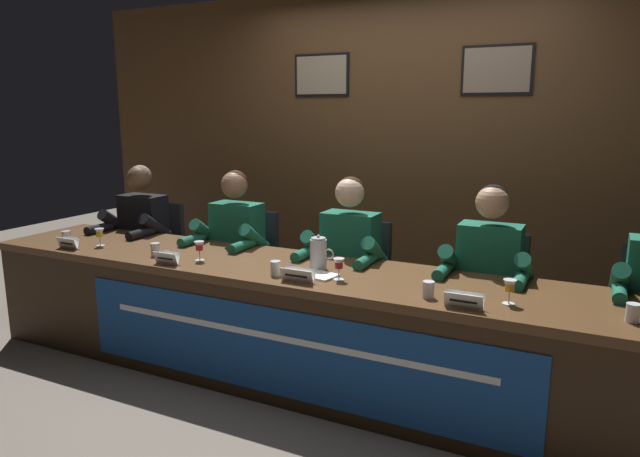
{
  "coord_description": "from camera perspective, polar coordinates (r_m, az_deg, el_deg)",
  "views": [
    {
      "loc": [
        1.45,
        -2.93,
        1.65
      ],
      "look_at": [
        0.0,
        0.0,
        0.97
      ],
      "focal_mm": 32.14,
      "sensor_mm": 36.0,
      "label": 1
    }
  ],
  "objects": [
    {
      "name": "juice_glass_far_left",
      "position": [
        4.26,
        -21.09,
        -0.5
      ],
      "size": [
        0.06,
        0.06,
        0.12
      ],
      "color": "white",
      "rests_on": "conference_table"
    },
    {
      "name": "nameplate_left",
      "position": [
        3.63,
        -14.97,
        -2.84
      ],
      "size": [
        0.17,
        0.06,
        0.08
      ],
      "color": "white",
      "rests_on": "conference_table"
    },
    {
      "name": "panelist_far_left",
      "position": [
        4.72,
        -17.8,
        -0.29
      ],
      "size": [
        0.51,
        0.48,
        1.23
      ],
      "color": "black",
      "rests_on": "ground_plane"
    },
    {
      "name": "water_cup_far_left",
      "position": [
        4.46,
        -23.92,
        -0.83
      ],
      "size": [
        0.06,
        0.06,
        0.08
      ],
      "color": "silver",
      "rests_on": "conference_table"
    },
    {
      "name": "chair_left",
      "position": [
        4.38,
        -7.24,
        -4.42
      ],
      "size": [
        0.44,
        0.44,
        0.9
      ],
      "color": "black",
      "rests_on": "ground_plane"
    },
    {
      "name": "chair_far_left",
      "position": [
        4.92,
        -15.99,
        -3.0
      ],
      "size": [
        0.44,
        0.44,
        0.9
      ],
      "color": "black",
      "rests_on": "ground_plane"
    },
    {
      "name": "wall_back_panelled",
      "position": [
        4.7,
        8.32,
        7.34
      ],
      "size": [
        5.98,
        0.14,
        2.6
      ],
      "color": "brown",
      "rests_on": "ground_plane"
    },
    {
      "name": "water_cup_center",
      "position": [
        3.28,
        -4.45,
        -4.05
      ],
      "size": [
        0.06,
        0.06,
        0.08
      ],
      "color": "silver",
      "rests_on": "conference_table"
    },
    {
      "name": "nameplate_far_left",
      "position": [
        4.26,
        -23.75,
        -1.32
      ],
      "size": [
        0.17,
        0.06,
        0.08
      ],
      "color": "white",
      "rests_on": "conference_table"
    },
    {
      "name": "water_cup_right",
      "position": [
        2.95,
        10.74,
        -6.07
      ],
      "size": [
        0.06,
        0.06,
        0.08
      ],
      "color": "silver",
      "rests_on": "conference_table"
    },
    {
      "name": "chair_center",
      "position": [
        3.98,
        3.66,
        -6.04
      ],
      "size": [
        0.44,
        0.44,
        0.9
      ],
      "color": "black",
      "rests_on": "ground_plane"
    },
    {
      "name": "conference_table",
      "position": [
        3.36,
        -0.94,
        -8.13
      ],
      "size": [
        4.78,
        0.78,
        0.72
      ],
      "color": "brown",
      "rests_on": "ground_plane"
    },
    {
      "name": "ground_plane",
      "position": [
        3.66,
        -0.0,
        -15.07
      ],
      "size": [
        12.0,
        12.0,
        0.0
      ],
      "primitive_type": "plane",
      "color": "#70665B"
    },
    {
      "name": "panelist_right",
      "position": [
        3.48,
        16.2,
        -4.36
      ],
      "size": [
        0.51,
        0.48,
        1.23
      ],
      "color": "black",
      "rests_on": "ground_plane"
    },
    {
      "name": "water_cup_left",
      "position": [
        3.86,
        -16.06,
        -2.09
      ],
      "size": [
        0.06,
        0.06,
        0.08
      ],
      "color": "silver",
      "rests_on": "conference_table"
    },
    {
      "name": "juice_glass_left",
      "position": [
        3.66,
        -11.93,
        -1.84
      ],
      "size": [
        0.06,
        0.06,
        0.12
      ],
      "color": "white",
      "rests_on": "conference_table"
    },
    {
      "name": "water_pitcher_central",
      "position": [
        3.39,
        -0.14,
        -2.52
      ],
      "size": [
        0.15,
        0.1,
        0.21
      ],
      "color": "silver",
      "rests_on": "conference_table"
    },
    {
      "name": "juice_glass_center",
      "position": [
        3.18,
        1.88,
        -3.65
      ],
      "size": [
        0.06,
        0.06,
        0.12
      ],
      "color": "white",
      "rests_on": "conference_table"
    },
    {
      "name": "juice_glass_right",
      "position": [
        2.93,
        18.35,
        -5.56
      ],
      "size": [
        0.06,
        0.06,
        0.12
      ],
      "color": "white",
      "rests_on": "conference_table"
    },
    {
      "name": "nameplate_center",
      "position": [
        3.15,
        -2.24,
        -4.65
      ],
      "size": [
        0.2,
        0.06,
        0.08
      ],
      "color": "white",
      "rests_on": "conference_table"
    },
    {
      "name": "nameplate_right",
      "position": [
        2.83,
        14.15,
        -6.95
      ],
      "size": [
        0.18,
        0.06,
        0.08
      ],
      "color": "white",
      "rests_on": "conference_table"
    },
    {
      "name": "panelist_left",
      "position": [
        4.16,
        -8.85,
        -1.43
      ],
      "size": [
        0.51,
        0.48,
        1.23
      ],
      "color": "black",
      "rests_on": "ground_plane"
    },
    {
      "name": "water_cup_far_right",
      "position": [
        2.93,
        28.69,
        -7.46
      ],
      "size": [
        0.06,
        0.06,
        0.08
      ],
      "color": "silver",
      "rests_on": "conference_table"
    },
    {
      "name": "document_stack_center",
      "position": [
        3.27,
        -0.2,
        -4.66
      ],
      "size": [
        0.23,
        0.18,
        0.01
      ],
      "color": "white",
      "rests_on": "conference_table"
    },
    {
      "name": "chair_right",
      "position": [
        3.75,
        16.51,
        -7.65
      ],
      "size": [
        0.44,
        0.44,
        0.9
      ],
      "color": "black",
      "rests_on": "ground_plane"
    },
    {
      "name": "panelist_center",
      "position": [
        3.72,
        2.53,
        -2.83
      ],
      "size": [
        0.51,
        0.48,
        1.23
      ],
      "color": "black",
      "rests_on": "ground_plane"
    }
  ]
}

